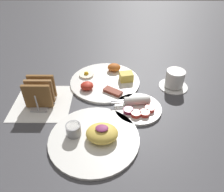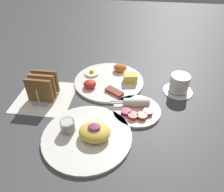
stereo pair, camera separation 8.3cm
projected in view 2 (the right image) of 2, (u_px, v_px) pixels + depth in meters
name	position (u px, v px, depth m)	size (l,w,h in m)	color
ground_plane	(93.00, 112.00, 0.80)	(3.00, 3.00, 0.00)	#47474C
napkin_flat	(45.00, 97.00, 0.87)	(0.22, 0.22, 0.00)	white
plate_breakfast	(110.00, 80.00, 0.95)	(0.30, 0.30, 0.05)	white
plate_condiments	(136.00, 109.00, 0.80)	(0.19, 0.18, 0.04)	white
plate_foreground	(88.00, 134.00, 0.70)	(0.29, 0.29, 0.06)	white
toast_rack	(43.00, 87.00, 0.84)	(0.10, 0.12, 0.10)	#B7B7BC
coffee_cup	(179.00, 84.00, 0.88)	(0.12, 0.12, 0.08)	white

